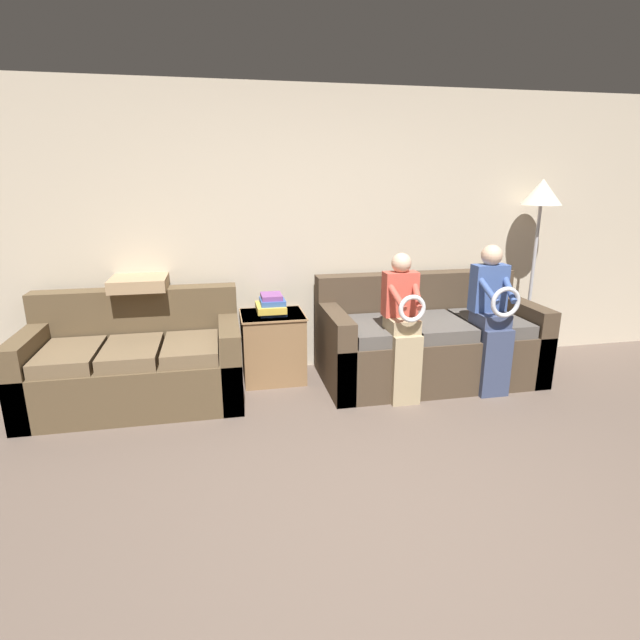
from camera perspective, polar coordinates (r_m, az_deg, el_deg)
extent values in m
plane|color=brown|center=(2.72, 11.81, -25.25)|extent=(14.00, 14.00, 0.00)
cube|color=beige|center=(4.66, -0.42, 9.82)|extent=(7.89, 0.06, 2.55)
cube|color=#473828|center=(4.64, 12.23, -3.79)|extent=(1.92, 0.94, 0.47)
cube|color=#473828|center=(4.84, 10.82, 2.74)|extent=(1.92, 0.20, 0.45)
cube|color=#473828|center=(4.34, 1.59, -3.28)|extent=(0.16, 0.94, 0.69)
cube|color=#473828|center=(5.02, 21.54, -1.73)|extent=(0.16, 0.94, 0.69)
cube|color=#514C47|center=(4.28, 6.43, -1.15)|extent=(0.50, 0.70, 0.11)
cube|color=#514C47|center=(4.47, 12.95, -0.72)|extent=(0.50, 0.70, 0.11)
cube|color=#514C47|center=(4.71, 18.87, -0.33)|extent=(0.50, 0.70, 0.11)
cube|color=brown|center=(4.34, -20.18, -6.29)|extent=(1.67, 0.89, 0.41)
cube|color=brown|center=(4.53, -20.11, 0.50)|extent=(1.67, 0.20, 0.47)
cube|color=brown|center=(4.48, -29.91, -5.18)|extent=(0.16, 0.89, 0.64)
cube|color=brown|center=(4.24, -10.20, -4.35)|extent=(0.16, 0.89, 0.64)
cube|color=brown|center=(4.26, -26.69, -3.73)|extent=(0.42, 0.65, 0.11)
cube|color=brown|center=(4.16, -20.71, -3.48)|extent=(0.42, 0.65, 0.11)
cube|color=brown|center=(4.10, -14.52, -3.18)|extent=(0.42, 0.65, 0.11)
cube|color=tan|center=(4.07, 9.80, -5.67)|extent=(0.23, 0.10, 0.58)
cube|color=tan|center=(4.09, 9.33, -0.48)|extent=(0.23, 0.28, 0.11)
cube|color=#C64C3D|center=(4.09, 9.13, 2.96)|extent=(0.27, 0.14, 0.36)
sphere|color=#DBB293|center=(4.04, 9.29, 6.45)|extent=(0.16, 0.16, 0.16)
torus|color=silver|center=(3.86, 10.48, 1.28)|extent=(0.22, 0.04, 0.22)
cylinder|color=#C64C3D|center=(3.93, 8.64, 2.86)|extent=(0.10, 0.31, 0.21)
cylinder|color=#C64C3D|center=(3.99, 11.00, 2.95)|extent=(0.10, 0.31, 0.21)
cube|color=#384260|center=(4.41, 19.37, -4.67)|extent=(0.25, 0.10, 0.58)
cube|color=#384260|center=(4.42, 18.87, 0.12)|extent=(0.25, 0.28, 0.11)
cube|color=#3D5693|center=(4.42, 18.72, 3.50)|extent=(0.29, 0.14, 0.39)
sphere|color=#DBB293|center=(4.37, 19.04, 7.01)|extent=(0.17, 0.17, 0.17)
torus|color=silver|center=(4.21, 20.45, 1.91)|extent=(0.25, 0.04, 0.25)
cylinder|color=#3D5693|center=(4.25, 18.50, 3.46)|extent=(0.10, 0.31, 0.22)
cylinder|color=#3D5693|center=(4.35, 20.75, 3.52)|extent=(0.10, 0.31, 0.22)
cube|color=olive|center=(4.52, -5.39, -3.06)|extent=(0.54, 0.47, 0.62)
cube|color=#9A724A|center=(4.43, -5.49, 0.61)|extent=(0.56, 0.49, 0.02)
cube|color=#33569E|center=(4.41, -5.44, 0.86)|extent=(0.23, 0.24, 0.03)
cube|color=gold|center=(4.40, -5.66, 1.43)|extent=(0.25, 0.31, 0.06)
cube|color=#33569E|center=(4.40, -5.46, 2.12)|extent=(0.21, 0.25, 0.05)
cube|color=#7A4284|center=(4.40, -5.58, 2.70)|extent=(0.18, 0.23, 0.04)
cylinder|color=#2D2B28|center=(5.50, 22.14, -3.93)|extent=(0.26, 0.26, 0.02)
cylinder|color=#B7B7BC|center=(5.31, 23.00, 3.85)|extent=(0.03, 0.03, 1.50)
cone|color=beige|center=(5.21, 24.06, 13.22)|extent=(0.37, 0.37, 0.24)
cube|color=#A38460|center=(4.46, -19.94, 4.04)|extent=(0.45, 0.45, 0.10)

